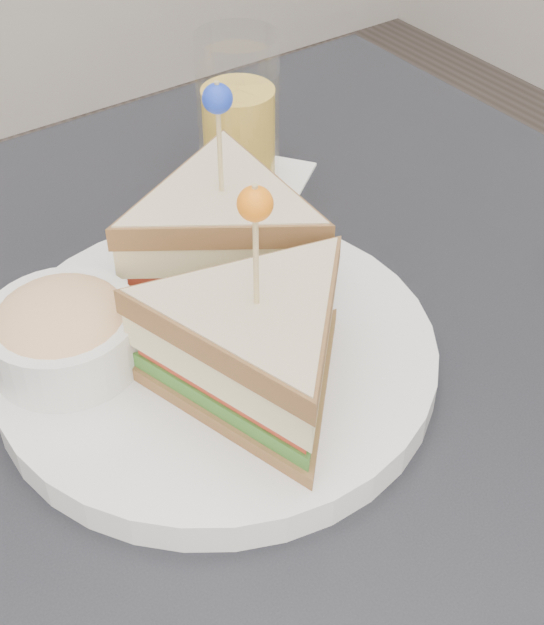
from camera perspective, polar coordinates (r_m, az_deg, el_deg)
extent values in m
cube|color=black|center=(0.58, -0.24, -5.73)|extent=(0.80, 0.80, 0.03)
cylinder|color=black|center=(1.20, 3.94, -1.05)|extent=(0.04, 0.04, 0.72)
cylinder|color=white|center=(0.58, -3.62, -3.00)|extent=(0.36, 0.36, 0.02)
cylinder|color=white|center=(0.57, -3.67, -2.19)|extent=(0.36, 0.36, 0.01)
cylinder|color=tan|center=(0.47, -1.06, 3.67)|extent=(0.00, 0.00, 0.09)
sphere|color=orange|center=(0.45, -1.12, 7.14)|extent=(0.02, 0.02, 0.02)
cylinder|color=tan|center=(0.57, -3.45, 10.74)|extent=(0.00, 0.00, 0.09)
sphere|color=#1935BE|center=(0.55, -3.60, 13.83)|extent=(0.02, 0.02, 0.02)
cylinder|color=white|center=(0.56, -13.39, -1.76)|extent=(0.12, 0.12, 0.04)
ellipsoid|color=#E0B772|center=(0.55, -13.63, -0.62)|extent=(0.11, 0.11, 0.04)
cube|color=white|center=(0.76, -2.09, 8.38)|extent=(0.15, 0.15, 0.00)
cylinder|color=gold|center=(0.73, -2.17, 11.46)|extent=(0.08, 0.08, 0.08)
cylinder|color=white|center=(0.73, -2.22, 12.89)|extent=(0.09, 0.09, 0.13)
cube|color=white|center=(0.73, -2.54, 14.51)|extent=(0.02, 0.02, 0.02)
cube|color=white|center=(0.71, -2.14, 13.45)|extent=(0.02, 0.02, 0.02)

